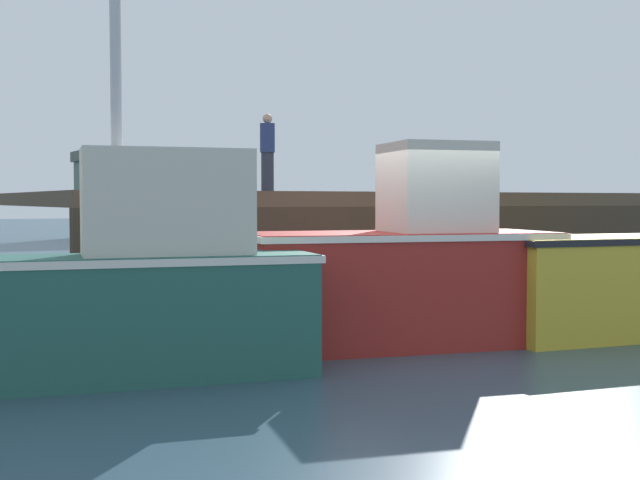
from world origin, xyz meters
name	(u,v)px	position (x,y,z in m)	size (l,w,h in m)	color
ground	(417,347)	(0.00, 0.00, -0.05)	(120.00, 160.00, 0.10)	#2D4756
pier	(323,209)	(2.11, 6.44, 1.70)	(11.87, 8.67, 2.02)	brown
fishing_boat_near_left	(115,287)	(-4.07, -0.39, 0.98)	(4.47, 1.96, 5.45)	#23564C
fishing_boat_near_right	(405,271)	(-0.17, 0.03, 0.96)	(4.26, 2.44, 2.62)	maroon
fishing_boat_mid	(621,283)	(2.91, -0.77, 0.73)	(4.06, 2.03, 1.38)	gold
dockworker	(267,154)	(1.78, 8.50, 2.95)	(0.34, 0.34, 1.83)	#2D3342
warehouse	(158,195)	(6.34, 31.21, 2.16)	(7.32, 5.33, 4.28)	#4C6656
mooring_buoy_foreground	(343,319)	(-0.88, 0.41, 0.33)	(0.56, 0.56, 0.73)	#DB3866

